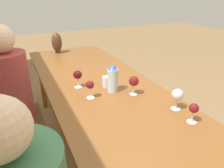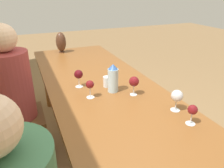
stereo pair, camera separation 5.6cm
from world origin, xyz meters
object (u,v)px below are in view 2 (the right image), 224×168
Objects in this scene: water_bottle at (113,78)px; person_far at (15,94)px; water_tumbler at (107,82)px; wine_glass_2 at (134,82)px; wine_glass_3 at (177,96)px; vase at (61,42)px; wine_glass_0 at (79,75)px; chair_far at (9,115)px; wine_glass_4 at (192,110)px; wine_glass_1 at (90,85)px.

person_far is (0.42, 0.74, -0.18)m from water_bottle.
wine_glass_2 is (-0.22, -0.13, 0.07)m from water_tumbler.
water_tumbler is 0.62m from wine_glass_3.
water_tumbler is 0.07× the size of person_far.
vase is 1.73× the size of wine_glass_0.
wine_glass_0 is 0.80m from wine_glass_3.
water_bottle is at bearing -119.55° from person_far.
person_far is at bearing -90.00° from chair_far.
water_tumbler is at bearing 20.63° from wine_glass_4.
wine_glass_4 is 0.14× the size of chair_far.
water_tumbler is 0.10× the size of chair_far.
person_far is at bearing 66.71° from water_tumbler.
water_bottle is 0.20m from wine_glass_1.
person_far is (0.23, 0.51, -0.18)m from wine_glass_0.
wine_glass_1 is 0.11× the size of person_far.
person_far reaches higher than wine_glass_3.
vase reaches higher than chair_far.
water_tumbler is 0.59× the size of wine_glass_3.
wine_glass_2 reaches higher than water_tumbler.
chair_far is (0.23, 0.59, -0.38)m from wine_glass_0.
wine_glass_0 is 0.99× the size of wine_glass_3.
water_tumbler is 0.68× the size of wine_glass_4.
wine_glass_1 is (-0.14, 0.19, 0.06)m from water_tumbler.
wine_glass_4 is 1.53m from chair_far.
vase is at bearing -3.50° from wine_glass_0.
water_bottle is 1.53× the size of wine_glass_2.
wine_glass_3 is at bearing -141.28° from wine_glass_0.
vase is (1.31, 0.16, 0.02)m from water_bottle.
person_far reaches higher than wine_glass_0.
person_far is at bearing 49.81° from wine_glass_3.
wine_glass_1 is 0.85m from chair_far.
wine_glass_2 is at bearing -168.90° from vase.
water_bottle is at bearing -129.70° from wine_glass_0.
water_tumbler is 0.80m from person_far.
wine_glass_0 reaches higher than water_tumbler.
wine_glass_3 is 0.16× the size of chair_far.
chair_far is at bearing 46.46° from wine_glass_4.
water_bottle is 1.65× the size of wine_glass_1.
water_bottle is at bearing -117.04° from chair_far.
wine_glass_1 is 0.73m from person_far.
wine_glass_1 is 0.62m from wine_glass_3.
wine_glass_1 is 0.33m from wine_glass_2.
wine_glass_2 is at bearing 15.57° from wine_glass_4.
wine_glass_3 is at bearing -152.35° from water_tumbler.
vase is at bearing 7.03° from water_tumbler.
chair_far is at bearing 68.83° from wine_glass_0.
wine_glass_4 is (-0.80, -0.49, -0.01)m from wine_glass_0.
chair_far is (0.86, 1.09, -0.38)m from wine_glass_3.
wine_glass_3 is (-0.40, -0.48, 0.00)m from wine_glass_1.
wine_glass_4 is 0.10× the size of person_far.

